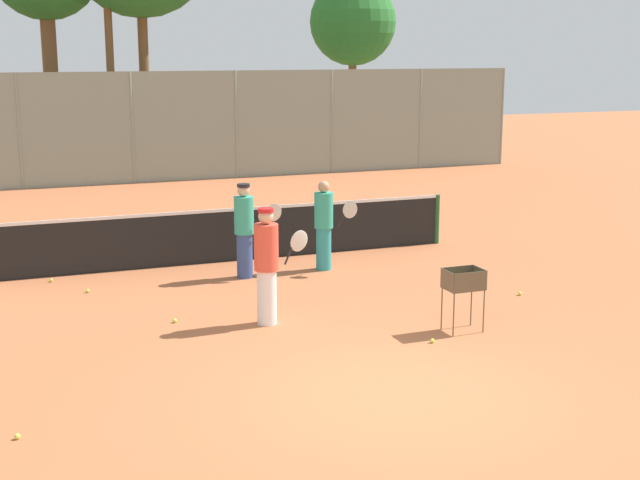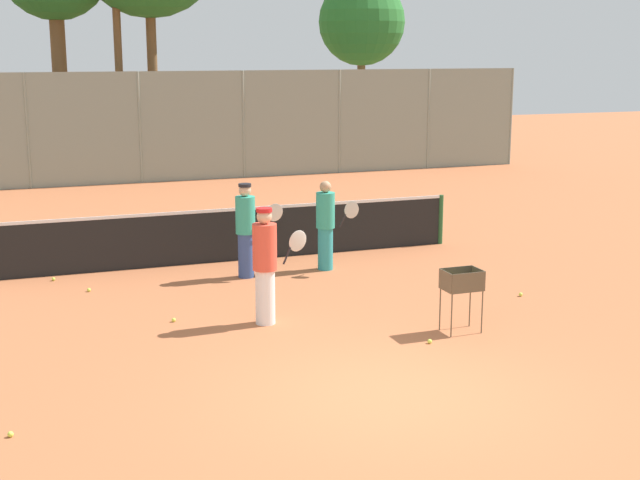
% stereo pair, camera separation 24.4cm
% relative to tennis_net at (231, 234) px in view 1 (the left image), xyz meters
% --- Properties ---
extents(ground_plane, '(80.00, 80.00, 0.00)m').
position_rel_tennis_net_xyz_m(ground_plane, '(0.00, -7.50, -0.56)').
color(ground_plane, '#B7663D').
extents(tennis_net, '(9.35, 0.10, 1.07)m').
position_rel_tennis_net_xyz_m(tennis_net, '(0.00, 0.00, 0.00)').
color(tennis_net, '#26592D').
rests_on(tennis_net, ground_plane).
extents(back_fence, '(26.85, 0.08, 3.47)m').
position_rel_tennis_net_xyz_m(back_fence, '(-0.00, 11.26, 1.18)').
color(back_fence, gray).
rests_on(back_fence, ground_plane).
extents(tree_2, '(3.32, 3.32, 6.81)m').
position_rel_tennis_net_xyz_m(tree_2, '(9.28, 15.53, 4.56)').
color(tree_2, brown).
rests_on(tree_2, ground_plane).
extents(player_white_outfit, '(0.93, 0.37, 1.81)m').
position_rel_tennis_net_xyz_m(player_white_outfit, '(-0.59, -4.19, 0.38)').
color(player_white_outfit, white).
rests_on(player_white_outfit, ground_plane).
extents(player_red_cap, '(0.88, 0.45, 1.75)m').
position_rel_tennis_net_xyz_m(player_red_cap, '(-0.10, -1.34, 0.35)').
color(player_red_cap, '#334C8C').
rests_on(player_red_cap, ground_plane).
extents(player_yellow_shirt, '(0.71, 0.71, 1.71)m').
position_rel_tennis_net_xyz_m(player_yellow_shirt, '(1.48, -1.30, 0.32)').
color(player_yellow_shirt, teal).
rests_on(player_yellow_shirt, ground_plane).
extents(ball_cart, '(0.56, 0.41, 0.95)m').
position_rel_tennis_net_xyz_m(ball_cart, '(2.02, -5.58, 0.16)').
color(ball_cart, brown).
rests_on(ball_cart, ground_plane).
extents(tennis_ball_0, '(0.07, 0.07, 0.07)m').
position_rel_tennis_net_xyz_m(tennis_ball_0, '(-3.50, -0.39, -0.52)').
color(tennis_ball_0, '#D1E54C').
rests_on(tennis_ball_0, ground_plane).
extents(tennis_ball_1, '(0.07, 0.07, 0.07)m').
position_rel_tennis_net_xyz_m(tennis_ball_1, '(-2.97, -1.37, -0.52)').
color(tennis_ball_1, '#D1E54C').
rests_on(tennis_ball_1, ground_plane).
extents(tennis_ball_2, '(0.07, 0.07, 0.07)m').
position_rel_tennis_net_xyz_m(tennis_ball_2, '(-4.41, -7.17, -0.52)').
color(tennis_ball_2, '#D1E54C').
rests_on(tennis_ball_2, ground_plane).
extents(tennis_ball_3, '(0.07, 0.07, 0.07)m').
position_rel_tennis_net_xyz_m(tennis_ball_3, '(3.94, -4.23, -0.52)').
color(tennis_ball_3, '#D1E54C').
rests_on(tennis_ball_3, ground_plane).
extents(tennis_ball_4, '(0.07, 0.07, 0.07)m').
position_rel_tennis_net_xyz_m(tennis_ball_4, '(1.33, -5.93, -0.52)').
color(tennis_ball_4, '#D1E54C').
rests_on(tennis_ball_4, ground_plane).
extents(tennis_ball_5, '(0.07, 0.07, 0.07)m').
position_rel_tennis_net_xyz_m(tennis_ball_5, '(-1.92, -3.63, -0.52)').
color(tennis_ball_5, '#D1E54C').
rests_on(tennis_ball_5, ground_plane).
extents(parked_car, '(4.20, 1.70, 1.60)m').
position_rel_tennis_net_xyz_m(parked_car, '(6.77, 14.19, 0.10)').
color(parked_car, white).
rests_on(parked_car, ground_plane).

